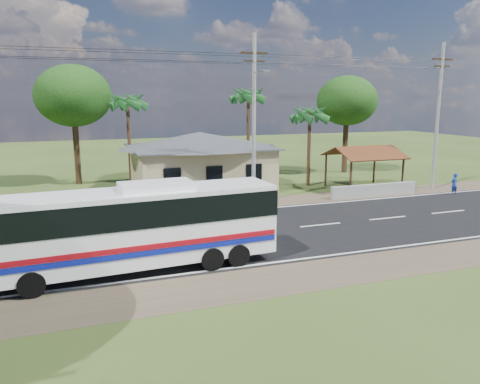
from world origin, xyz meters
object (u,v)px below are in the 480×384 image
object	(u,v)px
coach_bus	(134,222)
motorcycle	(260,200)
person	(454,184)
waiting_shed	(364,154)

from	to	relation	value
coach_bus	motorcycle	size ratio (longest dim) A/B	7.11
coach_bus	motorcycle	world-z (taller)	coach_bus
motorcycle	person	xyz separation A→B (m)	(14.83, -1.34, 0.36)
waiting_shed	coach_bus	size ratio (longest dim) A/B	0.44
waiting_shed	person	bearing A→B (deg)	-41.64
coach_bus	motorcycle	xyz separation A→B (m)	(9.21, 9.16, -1.65)
waiting_shed	motorcycle	size ratio (longest dim) A/B	3.10
waiting_shed	person	size ratio (longest dim) A/B	3.23
waiting_shed	coach_bus	xyz separation A→B (m)	(-19.15, -12.17, -0.64)
person	motorcycle	bearing A→B (deg)	-12.06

